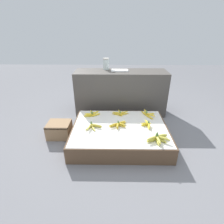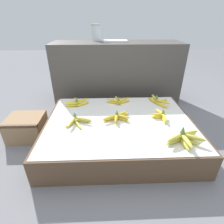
# 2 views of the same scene
# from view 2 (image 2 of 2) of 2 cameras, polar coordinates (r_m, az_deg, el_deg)

# --- Properties ---
(ground_plane) EXTENTS (10.00, 10.00, 0.00)m
(ground_plane) POSITION_cam_2_polar(r_m,az_deg,el_deg) (1.59, 2.29, -9.22)
(ground_plane) COLOR slate
(display_platform) EXTENTS (1.22, 0.94, 0.21)m
(display_platform) POSITION_cam_2_polar(r_m,az_deg,el_deg) (1.53, 2.36, -6.06)
(display_platform) COLOR brown
(display_platform) RESTS_ON ground_plane
(back_vendor_table) EXTENTS (1.49, 0.43, 0.73)m
(back_vendor_table) POSITION_cam_2_polar(r_m,az_deg,el_deg) (2.21, 1.60, 12.48)
(back_vendor_table) COLOR #4C4742
(back_vendor_table) RESTS_ON ground_plane
(wooden_crate) EXTENTS (0.31, 0.27, 0.20)m
(wooden_crate) POSITION_cam_2_polar(r_m,az_deg,el_deg) (1.75, -26.10, -4.48)
(wooden_crate) COLOR #997551
(wooden_crate) RESTS_ON ground_plane
(banana_bunch_front_midright) EXTENTS (0.28, 0.22, 0.11)m
(banana_bunch_front_midright) POSITION_cam_2_polar(r_m,az_deg,el_deg) (1.30, 22.61, -7.81)
(banana_bunch_front_midright) COLOR gold
(banana_bunch_front_midright) RESTS_ON display_platform
(banana_bunch_middle_left) EXTENTS (0.22, 0.17, 0.08)m
(banana_bunch_middle_left) POSITION_cam_2_polar(r_m,az_deg,el_deg) (1.44, -11.31, -2.93)
(banana_bunch_middle_left) COLOR #DBCC4C
(banana_bunch_middle_left) RESTS_ON display_platform
(banana_bunch_middle_midleft) EXTENTS (0.24, 0.19, 0.08)m
(banana_bunch_middle_midleft) POSITION_cam_2_polar(r_m,az_deg,el_deg) (1.46, 1.82, -1.66)
(banana_bunch_middle_midleft) COLOR gold
(banana_bunch_middle_midleft) RESTS_ON display_platform
(banana_bunch_middle_midright) EXTENTS (0.13, 0.22, 0.09)m
(banana_bunch_middle_midright) POSITION_cam_2_polar(r_m,az_deg,el_deg) (1.54, 15.76, -1.06)
(banana_bunch_middle_midright) COLOR yellow
(banana_bunch_middle_midright) RESTS_ON display_platform
(banana_bunch_back_left) EXTENTS (0.23, 0.15, 0.10)m
(banana_bunch_back_left) POSITION_cam_2_polar(r_m,az_deg,el_deg) (1.74, -11.45, 3.02)
(banana_bunch_back_left) COLOR yellow
(banana_bunch_back_left) RESTS_ON display_platform
(banana_bunch_back_midleft) EXTENTS (0.25, 0.18, 0.08)m
(banana_bunch_back_midleft) POSITION_cam_2_polar(r_m,az_deg,el_deg) (1.75, 2.09, 3.67)
(banana_bunch_back_midleft) COLOR gold
(banana_bunch_back_midleft) RESTS_ON display_platform
(banana_bunch_back_midright) EXTENTS (0.20, 0.27, 0.10)m
(banana_bunch_back_midright) POSITION_cam_2_polar(r_m,az_deg,el_deg) (1.80, 14.82, 3.57)
(banana_bunch_back_midright) COLOR gold
(banana_bunch_back_midright) RESTS_ON display_platform
(glass_jar) EXTENTS (0.11, 0.11, 0.18)m
(glass_jar) POSITION_cam_2_polar(r_m,az_deg,el_deg) (2.25, -5.35, 24.49)
(glass_jar) COLOR silver
(glass_jar) RESTS_ON back_vendor_table
(foam_tray_white) EXTENTS (0.27, 0.15, 0.02)m
(foam_tray_white) POSITION_cam_2_polar(r_m,az_deg,el_deg) (2.15, 1.09, 22.19)
(foam_tray_white) COLOR white
(foam_tray_white) RESTS_ON back_vendor_table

